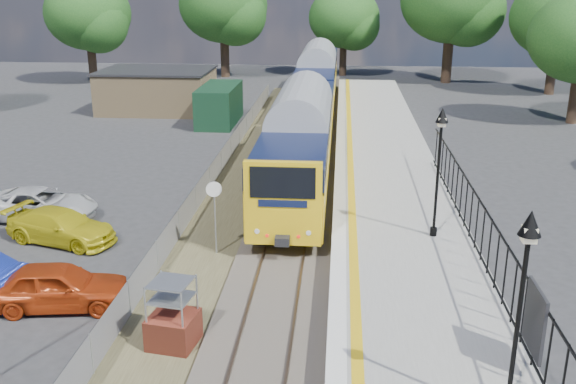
# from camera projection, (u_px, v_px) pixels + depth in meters

# --- Properties ---
(ground) EXTENTS (120.00, 120.00, 0.00)m
(ground) POSITION_uv_depth(u_px,v_px,m) (267.00, 341.00, 17.88)
(ground) COLOR #2D2D30
(ground) RESTS_ON ground
(track_bed) EXTENTS (5.90, 80.00, 0.29)m
(track_bed) POSITION_uv_depth(u_px,v_px,m) (282.00, 216.00, 27.03)
(track_bed) COLOR #473F38
(track_bed) RESTS_ON ground
(platform) EXTENTS (5.00, 70.00, 0.90)m
(platform) POSITION_uv_depth(u_px,v_px,m) (397.00, 226.00, 24.97)
(platform) COLOR gray
(platform) RESTS_ON ground
(platform_edge) EXTENTS (0.90, 70.00, 0.01)m
(platform_edge) POSITION_uv_depth(u_px,v_px,m) (344.00, 213.00, 24.99)
(platform_edge) COLOR silver
(platform_edge) RESTS_ON platform
(victorian_lamp_south) EXTENTS (0.44, 0.44, 4.60)m
(victorian_lamp_south) POSITION_uv_depth(u_px,v_px,m) (525.00, 269.00, 12.30)
(victorian_lamp_south) COLOR black
(victorian_lamp_south) RESTS_ON platform
(victorian_lamp_north) EXTENTS (0.44, 0.44, 4.60)m
(victorian_lamp_north) POSITION_uv_depth(u_px,v_px,m) (440.00, 143.00, 21.77)
(victorian_lamp_north) COLOR black
(victorian_lamp_north) RESTS_ON platform
(palisade_fence) EXTENTS (0.12, 26.00, 2.00)m
(palisade_fence) POSITION_uv_depth(u_px,v_px,m) (495.00, 256.00, 18.90)
(palisade_fence) COLOR black
(palisade_fence) RESTS_ON platform
(wire_fence) EXTENTS (0.06, 52.00, 1.20)m
(wire_fence) POSITION_uv_depth(u_px,v_px,m) (205.00, 185.00, 29.36)
(wire_fence) COLOR #999EA3
(wire_fence) RESTS_ON ground
(outbuilding) EXTENTS (10.80, 10.10, 3.12)m
(outbuilding) POSITION_uv_depth(u_px,v_px,m) (169.00, 93.00, 47.76)
(outbuilding) COLOR tan
(outbuilding) RESTS_ON ground
(tree_line) EXTENTS (56.80, 43.80, 11.88)m
(tree_line) POSITION_uv_depth(u_px,v_px,m) (337.00, 15.00, 55.38)
(tree_line) COLOR #332319
(tree_line) RESTS_ON ground
(train) EXTENTS (2.82, 40.83, 3.51)m
(train) POSITION_uv_depth(u_px,v_px,m) (311.00, 97.00, 41.27)
(train) COLOR gold
(train) RESTS_ON ground
(brick_plinth) EXTENTS (1.41, 1.41, 1.97)m
(brick_plinth) POSITION_uv_depth(u_px,v_px,m) (173.00, 315.00, 17.35)
(brick_plinth) COLOR maroon
(brick_plinth) RESTS_ON ground
(speed_sign) EXTENTS (0.55, 0.19, 2.81)m
(speed_sign) POSITION_uv_depth(u_px,v_px,m) (215.00, 205.00, 22.84)
(speed_sign) COLOR #999EA3
(speed_sign) RESTS_ON ground
(car_red) EXTENTS (4.39, 2.24, 1.43)m
(car_red) POSITION_uv_depth(u_px,v_px,m) (58.00, 286.00, 19.48)
(car_red) COLOR #AF3610
(car_red) RESTS_ON ground
(car_yellow) EXTENTS (4.69, 2.92, 1.27)m
(car_yellow) POSITION_uv_depth(u_px,v_px,m) (61.00, 226.00, 24.40)
(car_yellow) COLOR gold
(car_yellow) RESTS_ON ground
(car_white) EXTENTS (4.81, 2.40, 1.31)m
(car_white) POSITION_uv_depth(u_px,v_px,m) (40.00, 204.00, 26.74)
(car_white) COLOR silver
(car_white) RESTS_ON ground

